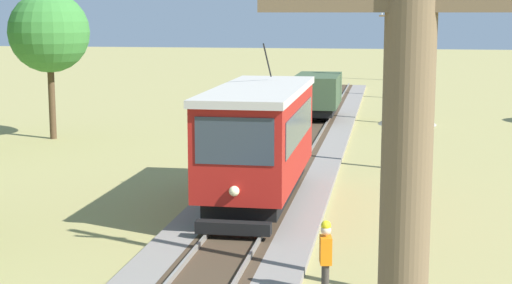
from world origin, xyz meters
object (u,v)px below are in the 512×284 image
Objects in this scene: freight_car at (317,94)px; track_worker at (326,258)px; utility_pole_mid at (391,69)px; gravel_pile at (407,114)px; utility_pole_near_tram at (392,105)px; utility_pole_distant at (391,44)px; tree_left_far at (49,33)px; utility_pole_horizon at (391,40)px; red_tram at (259,139)px; utility_pole_far at (391,61)px.

freight_car is 2.91× the size of track_worker.
gravel_pile is at bearing 85.61° from utility_pole_mid.
track_worker is at bearing -144.63° from utility_pole_near_tram.
utility_pole_distant is 26.96m from tree_left_far.
utility_pole_horizon is at bearing 90.00° from utility_pole_mid.
utility_pole_near_tram reaches higher than red_tram.
utility_pole_horizon is at bearing -100.93° from track_worker.
gravel_pile is at bearing 75.90° from red_tram.
track_worker is (-1.30, -28.11, -2.46)m from utility_pole_far.
utility_pole_distant is at bearing 94.08° from gravel_pile.
utility_pole_mid is 4.27× the size of track_worker.
freight_car is at bearing 107.03° from utility_pole_mid.
track_worker is 25.01m from tree_left_far.
utility_pole_mid is (4.00, -13.06, 2.35)m from freight_car.
utility_pole_far is at bearing 78.84° from red_tram.
gravel_pile is (4.97, 19.80, -1.59)m from red_tram.
red_tram is at bearing -44.46° from tree_left_far.
utility_pole_near_tram is at bearing -59.97° from red_tram.
freight_car is 0.68× the size of utility_pole_mid.
tree_left_far reaches higher than track_worker.
utility_pole_mid reaches higher than utility_pole_horizon.
utility_pole_near_tram reaches higher than utility_pole_far.
utility_pole_horizon reaches higher than gravel_pile.
freight_car is 0.74× the size of tree_left_far.
freight_car is 13.86m from utility_pole_mid.
utility_pole_horizon is 2.18× the size of gravel_pile.
tree_left_far is at bearing -62.71° from track_worker.
track_worker is at bearing -53.10° from tree_left_far.
utility_pole_near_tram reaches higher than utility_pole_mid.
red_tram is at bearing -96.81° from utility_pole_distant.
utility_pole_mid reaches higher than utility_pole_distant.
utility_pole_mid is 1.02× the size of utility_pole_distant.
utility_pole_mid reaches higher than freight_car.
track_worker is 0.25× the size of tree_left_far.
utility_pole_mid is 15.27m from track_worker.
utility_pole_near_tram is at bearing -81.59° from freight_car.
utility_pole_near_tram is 40.39m from utility_pole_distant.
utility_pole_mid is at bearing 90.00° from utility_pole_near_tram.
utility_pole_far is 3.75× the size of track_worker.
freight_car is 14.09m from utility_pole_distant.
red_tram reaches higher than gravel_pile.
utility_pole_mid reaches higher than gravel_pile.
utility_pole_far is 2.10× the size of gravel_pile.
red_tram is 1.14× the size of utility_pole_distant.
utility_pole_near_tram is 3.53m from track_worker.
freight_car is 1.63× the size of gravel_pile.
freight_car is 5.08m from gravel_pile.
utility_pole_distant is (0.00, 40.39, -0.28)m from utility_pole_near_tram.
utility_pole_distant reaches higher than freight_car.
utility_pole_distant is 2.35× the size of gravel_pile.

